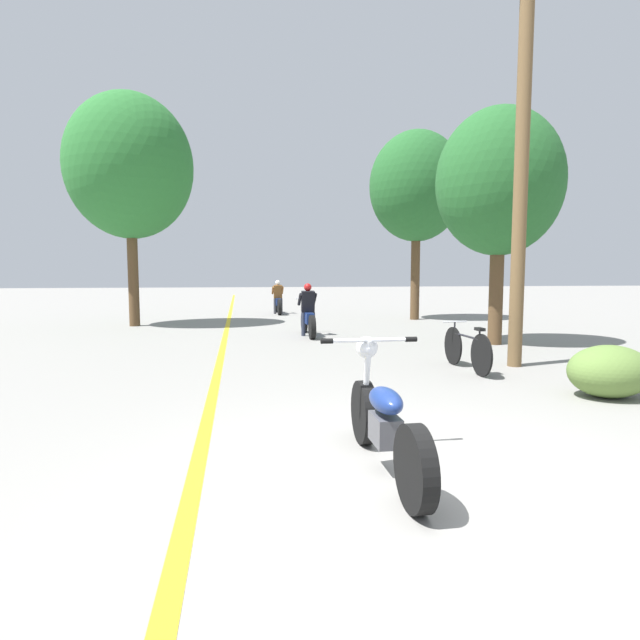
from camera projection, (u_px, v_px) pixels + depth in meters
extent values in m
plane|color=gray|center=(413.00, 483.00, 3.92)|extent=(120.00, 120.00, 0.00)
cube|color=yellow|center=(227.00, 326.00, 15.69)|extent=(0.14, 48.00, 0.01)
cylinder|color=brown|center=(522.00, 156.00, 8.56)|extent=(0.24, 0.24, 7.31)
cylinder|color=#513A23|center=(496.00, 284.00, 11.54)|extent=(0.32, 0.32, 2.81)
ellipsoid|color=#235B28|center=(500.00, 182.00, 11.33)|extent=(2.90, 2.61, 3.33)
cylinder|color=#513A23|center=(415.00, 269.00, 17.90)|extent=(0.32, 0.32, 3.67)
ellipsoid|color=#235B28|center=(417.00, 186.00, 17.63)|extent=(3.37, 3.03, 3.87)
cylinder|color=#513A23|center=(133.00, 267.00, 15.62)|extent=(0.32, 0.32, 3.73)
ellipsoid|color=#286B2D|center=(129.00, 166.00, 15.34)|extent=(3.85, 3.46, 4.42)
ellipsoid|color=#5B7A38|center=(609.00, 371.00, 6.61)|extent=(1.10, 0.88, 0.70)
cylinder|color=black|center=(364.00, 412.00, 4.82)|extent=(0.12, 0.61, 0.61)
cylinder|color=black|center=(415.00, 468.00, 3.42)|extent=(0.12, 0.61, 0.61)
ellipsoid|color=navy|center=(386.00, 400.00, 4.09)|extent=(0.24, 0.56, 0.20)
cube|color=#4C4C51|center=(385.00, 430.00, 4.11)|extent=(0.20, 0.36, 0.24)
cylinder|color=silver|center=(367.00, 377.00, 4.69)|extent=(0.06, 0.23, 0.74)
cylinder|color=silver|center=(369.00, 340.00, 4.57)|extent=(0.80, 0.04, 0.04)
cylinder|color=black|center=(327.00, 341.00, 4.51)|extent=(0.11, 0.05, 0.05)
cylinder|color=black|center=(411.00, 339.00, 4.64)|extent=(0.11, 0.05, 0.05)
sphere|color=silver|center=(367.00, 347.00, 4.67)|extent=(0.21, 0.21, 0.21)
cylinder|color=black|center=(304.00, 322.00, 14.04)|extent=(0.12, 0.61, 0.61)
cylinder|color=black|center=(312.00, 327.00, 12.53)|extent=(0.12, 0.61, 0.61)
cube|color=navy|center=(308.00, 318.00, 13.27)|extent=(0.20, 0.98, 0.28)
cylinder|color=silver|center=(305.00, 299.00, 13.88)|extent=(0.50, 0.03, 0.03)
cylinder|color=#282D3D|center=(303.00, 324.00, 13.22)|extent=(0.11, 0.11, 0.62)
cylinder|color=#282D3D|center=(313.00, 324.00, 13.26)|extent=(0.11, 0.11, 0.62)
cube|color=black|center=(308.00, 302.00, 13.21)|extent=(0.34, 0.28, 0.59)
cylinder|color=black|center=(300.00, 299.00, 13.33)|extent=(0.08, 0.46, 0.36)
cylinder|color=black|center=(315.00, 299.00, 13.40)|extent=(0.08, 0.46, 0.36)
sphere|color=#B21919|center=(308.00, 287.00, 13.22)|extent=(0.20, 0.20, 0.20)
cylinder|color=black|center=(277.00, 305.00, 21.41)|extent=(0.12, 0.64, 0.64)
cylinder|color=black|center=(279.00, 307.00, 19.95)|extent=(0.12, 0.64, 0.64)
cube|color=navy|center=(278.00, 302.00, 20.67)|extent=(0.20, 0.95, 0.28)
cylinder|color=silver|center=(277.00, 289.00, 21.25)|extent=(0.50, 0.03, 0.03)
cylinder|color=#38383D|center=(275.00, 306.00, 20.61)|extent=(0.11, 0.11, 0.64)
cylinder|color=#38383D|center=(281.00, 306.00, 20.65)|extent=(0.11, 0.11, 0.64)
cube|color=brown|center=(278.00, 292.00, 20.61)|extent=(0.34, 0.27, 0.57)
cylinder|color=brown|center=(273.00, 290.00, 20.73)|extent=(0.08, 0.45, 0.35)
cylinder|color=brown|center=(282.00, 290.00, 20.79)|extent=(0.08, 0.45, 0.35)
sphere|color=white|center=(278.00, 283.00, 20.61)|extent=(0.20, 0.20, 0.20)
cylinder|color=black|center=(453.00, 346.00, 9.02)|extent=(0.04, 0.68, 0.68)
cylinder|color=black|center=(481.00, 355.00, 7.97)|extent=(0.04, 0.68, 0.68)
cylinder|color=black|center=(467.00, 336.00, 8.47)|extent=(0.04, 0.86, 0.04)
cylinder|color=black|center=(479.00, 342.00, 8.03)|extent=(0.03, 0.03, 0.41)
cube|color=black|center=(480.00, 329.00, 8.01)|extent=(0.10, 0.20, 0.05)
cylinder|color=black|center=(455.00, 334.00, 8.95)|extent=(0.03, 0.03, 0.44)
cylinder|color=silver|center=(455.00, 322.00, 8.93)|extent=(0.44, 0.03, 0.03)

